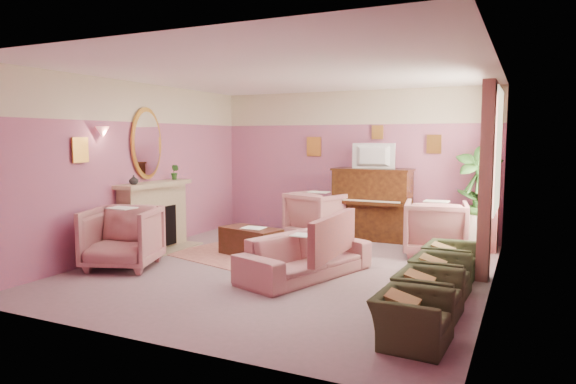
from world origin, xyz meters
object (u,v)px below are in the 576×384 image
at_px(television, 372,154).
at_px(coffee_table, 251,242).
at_px(olive_chair_b, 428,287).
at_px(floral_armchair_front, 122,234).
at_px(olive_chair_a, 412,311).
at_px(olive_chair_d, 450,255).
at_px(sofa, 305,248).
at_px(olive_chair_c, 441,269).
at_px(side_table, 478,229).
at_px(piano, 372,205).
at_px(floral_armchair_left, 318,213).
at_px(floral_armchair_right, 436,225).

bearing_deg(television, coffee_table, -123.28).
xyz_separation_m(television, coffee_table, (-1.39, -2.11, -1.38)).
relative_size(coffee_table, olive_chair_b, 1.36).
xyz_separation_m(floral_armchair_front, olive_chair_a, (4.40, -1.01, -0.18)).
distance_m(coffee_table, olive_chair_d, 3.11).
xyz_separation_m(sofa, olive_chair_c, (1.80, -0.07, -0.09)).
distance_m(olive_chair_b, side_table, 3.70).
xyz_separation_m(piano, floral_armchair_left, (-0.92, -0.40, -0.15)).
bearing_deg(olive_chair_d, floral_armchair_right, 107.30).
bearing_deg(olive_chair_b, floral_armchair_front, 177.46).
bearing_deg(olive_chair_d, sofa, -157.40).
relative_size(television, side_table, 1.14).
relative_size(piano, television, 1.75).
bearing_deg(floral_armchair_left, olive_chair_d, -34.49).
height_order(floral_armchair_front, olive_chair_b, floral_armchair_front).
bearing_deg(olive_chair_d, olive_chair_b, -90.00).
distance_m(olive_chair_b, olive_chair_d, 1.64).
bearing_deg(sofa, olive_chair_b, -26.31).
relative_size(floral_armchair_right, olive_chair_d, 1.35).
height_order(television, floral_armchair_right, television).
distance_m(floral_armchair_front, side_table, 5.76).
bearing_deg(floral_armchair_left, olive_chair_a, -58.30).
bearing_deg(television, side_table, -3.24).
relative_size(floral_armchair_left, olive_chair_d, 1.35).
distance_m(floral_armchair_left, olive_chair_d, 3.21).
distance_m(piano, coffee_table, 2.60).
bearing_deg(olive_chair_a, sofa, 136.48).
xyz_separation_m(floral_armchair_right, olive_chair_c, (0.41, -2.12, -0.18)).
bearing_deg(olive_chair_d, coffee_table, 179.06).
bearing_deg(olive_chair_c, coffee_table, 164.33).
distance_m(coffee_table, floral_armchair_front, 2.00).
bearing_deg(floral_armchair_right, side_table, 52.49).
height_order(floral_armchair_left, floral_armchair_front, same).
relative_size(olive_chair_a, side_table, 1.05).
relative_size(sofa, floral_armchair_left, 2.02).
bearing_deg(sofa, floral_armchair_right, 55.80).
distance_m(floral_armchair_front, olive_chair_d, 4.63).
relative_size(sofa, floral_armchair_front, 2.02).
height_order(coffee_table, floral_armchair_right, floral_armchair_right).
relative_size(television, olive_chair_b, 1.09).
bearing_deg(coffee_table, piano, 57.33).
bearing_deg(olive_chair_a, floral_armchair_front, 167.01).
bearing_deg(television, sofa, -91.64).
distance_m(floral_armchair_right, floral_armchair_front, 4.85).
bearing_deg(television, olive_chair_a, -69.62).
bearing_deg(floral_armchair_right, olive_chair_d, -72.70).
bearing_deg(floral_armchair_front, floral_armchair_right, 34.55).
xyz_separation_m(sofa, olive_chair_b, (1.80, -0.89, -0.09)).
distance_m(floral_armchair_left, olive_chair_c, 3.73).
xyz_separation_m(olive_chair_c, olive_chair_d, (0.00, 0.82, 0.00)).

